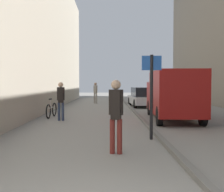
{
  "coord_description": "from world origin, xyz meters",
  "views": [
    {
      "loc": [
        -0.03,
        -2.6,
        1.71
      ],
      "look_at": [
        0.2,
        11.91,
        1.08
      ],
      "focal_mm": 44.18,
      "sensor_mm": 36.0,
      "label": 1
    }
  ],
  "objects_px": {
    "pedestrian_main_foreground": "(95,91)",
    "street_sign_post": "(151,89)",
    "delivery_van": "(173,94)",
    "parked_car": "(143,97)",
    "bicycle_leaning": "(51,110)",
    "pedestrian_mid_block": "(116,111)",
    "pedestrian_far_crossing": "(61,98)"
  },
  "relations": [
    {
      "from": "pedestrian_main_foreground",
      "to": "pedestrian_far_crossing",
      "type": "xyz_separation_m",
      "value": [
        -1.11,
        -11.27,
        -0.02
      ]
    },
    {
      "from": "pedestrian_far_crossing",
      "to": "bicycle_leaning",
      "type": "relative_size",
      "value": 1.02
    },
    {
      "from": "pedestrian_mid_block",
      "to": "street_sign_post",
      "type": "distance_m",
      "value": 2.12
    },
    {
      "from": "pedestrian_far_crossing",
      "to": "bicycle_leaning",
      "type": "height_order",
      "value": "pedestrian_far_crossing"
    },
    {
      "from": "pedestrian_mid_block",
      "to": "delivery_van",
      "type": "relative_size",
      "value": 0.32
    },
    {
      "from": "pedestrian_mid_block",
      "to": "bicycle_leaning",
      "type": "height_order",
      "value": "pedestrian_mid_block"
    },
    {
      "from": "bicycle_leaning",
      "to": "pedestrian_main_foreground",
      "type": "bearing_deg",
      "value": 84.73
    },
    {
      "from": "pedestrian_main_foreground",
      "to": "bicycle_leaning",
      "type": "distance_m",
      "value": 10.2
    },
    {
      "from": "delivery_van",
      "to": "parked_car",
      "type": "relative_size",
      "value": 1.3
    },
    {
      "from": "delivery_van",
      "to": "street_sign_post",
      "type": "height_order",
      "value": "street_sign_post"
    },
    {
      "from": "delivery_van",
      "to": "street_sign_post",
      "type": "xyz_separation_m",
      "value": [
        -1.76,
        -4.66,
        0.3
      ]
    },
    {
      "from": "delivery_van",
      "to": "parked_car",
      "type": "distance_m",
      "value": 7.81
    },
    {
      "from": "pedestrian_main_foreground",
      "to": "pedestrian_mid_block",
      "type": "height_order",
      "value": "pedestrian_main_foreground"
    },
    {
      "from": "pedestrian_main_foreground",
      "to": "pedestrian_mid_block",
      "type": "relative_size",
      "value": 1.01
    },
    {
      "from": "pedestrian_main_foreground",
      "to": "delivery_van",
      "type": "xyz_separation_m",
      "value": [
        4.17,
        -11.02,
        0.18
      ]
    },
    {
      "from": "street_sign_post",
      "to": "bicycle_leaning",
      "type": "xyz_separation_m",
      "value": [
        -4.21,
        5.66,
        -1.16
      ]
    },
    {
      "from": "pedestrian_main_foreground",
      "to": "pedestrian_far_crossing",
      "type": "distance_m",
      "value": 11.33
    },
    {
      "from": "pedestrian_main_foreground",
      "to": "parked_car",
      "type": "distance_m",
      "value": 4.97
    },
    {
      "from": "pedestrian_mid_block",
      "to": "bicycle_leaning",
      "type": "bearing_deg",
      "value": 125.37
    },
    {
      "from": "delivery_van",
      "to": "bicycle_leaning",
      "type": "relative_size",
      "value": 3.16
    },
    {
      "from": "pedestrian_main_foreground",
      "to": "delivery_van",
      "type": "bearing_deg",
      "value": 131.26
    },
    {
      "from": "pedestrian_main_foreground",
      "to": "street_sign_post",
      "type": "relative_size",
      "value": 0.71
    },
    {
      "from": "pedestrian_far_crossing",
      "to": "parked_car",
      "type": "relative_size",
      "value": 0.42
    },
    {
      "from": "parked_car",
      "to": "street_sign_post",
      "type": "xyz_separation_m",
      "value": [
        -1.35,
        -12.44,
        0.83
      ]
    },
    {
      "from": "pedestrian_far_crossing",
      "to": "pedestrian_main_foreground",
      "type": "bearing_deg",
      "value": 86.6
    },
    {
      "from": "pedestrian_mid_block",
      "to": "bicycle_leaning",
      "type": "xyz_separation_m",
      "value": [
        -3.07,
        7.37,
        -0.66
      ]
    },
    {
      "from": "pedestrian_main_foreground",
      "to": "delivery_van",
      "type": "distance_m",
      "value": 11.78
    },
    {
      "from": "parked_car",
      "to": "bicycle_leaning",
      "type": "height_order",
      "value": "parked_car"
    },
    {
      "from": "delivery_van",
      "to": "street_sign_post",
      "type": "relative_size",
      "value": 2.15
    },
    {
      "from": "pedestrian_far_crossing",
      "to": "delivery_van",
      "type": "bearing_deg",
      "value": 4.96
    },
    {
      "from": "street_sign_post",
      "to": "delivery_van",
      "type": "bearing_deg",
      "value": -109.46
    },
    {
      "from": "delivery_van",
      "to": "street_sign_post",
      "type": "bearing_deg",
      "value": -107.64
    }
  ]
}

